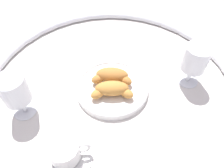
{
  "coord_description": "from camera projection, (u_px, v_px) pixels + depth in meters",
  "views": [
    {
      "loc": [
        0.1,
        0.44,
        0.54
      ],
      "look_at": [
        0.0,
        0.01,
        0.03
      ],
      "focal_mm": 35.19,
      "sensor_mm": 36.0,
      "label": 1
    }
  ],
  "objects": [
    {
      "name": "juice_glass_left",
      "position": [
        195.0,
        60.0,
        0.65
      ],
      "size": [
        0.08,
        0.08,
        0.14
      ],
      "color": "white",
      "rests_on": "ground_plane"
    },
    {
      "name": "croissant_large",
      "position": [
        112.0,
        76.0,
        0.68
      ],
      "size": [
        0.13,
        0.09,
        0.04
      ],
      "color": "#BC7A38",
      "rests_on": "pastry_plate"
    },
    {
      "name": "coffee_cup_near",
      "position": [
        65.0,
        152.0,
        0.54
      ],
      "size": [
        0.14,
        0.14,
        0.06
      ],
      "color": "white",
      "rests_on": "ground_plane"
    },
    {
      "name": "pastry_plate",
      "position": [
        112.0,
        88.0,
        0.69
      ],
      "size": [
        0.23,
        0.23,
        0.02
      ],
      "color": "white",
      "rests_on": "ground_plane"
    },
    {
      "name": "croissant_small",
      "position": [
        112.0,
        90.0,
        0.65
      ],
      "size": [
        0.13,
        0.08,
        0.04
      ],
      "color": "#CC893D",
      "rests_on": "pastry_plate"
    },
    {
      "name": "table_chrome_rim",
      "position": [
        111.0,
        85.0,
        0.7
      ],
      "size": [
        0.81,
        0.81,
        0.02
      ],
      "primitive_type": "torus",
      "color": "silver",
      "rests_on": "ground_plane"
    },
    {
      "name": "juice_glass_right",
      "position": [
        15.0,
        91.0,
        0.57
      ],
      "size": [
        0.08,
        0.08,
        0.14
      ],
      "color": "white",
      "rests_on": "ground_plane"
    },
    {
      "name": "folded_napkin",
      "position": [
        151.0,
        162.0,
        0.54
      ],
      "size": [
        0.12,
        0.12,
        0.01
      ],
      "primitive_type": "cube",
      "rotation": [
        0.0,
        0.0,
        0.07
      ],
      "color": "silver",
      "rests_on": "ground_plane"
    },
    {
      "name": "ground_plane",
      "position": [
        111.0,
        87.0,
        0.7
      ],
      "size": [
        2.2,
        2.2,
        0.0
      ],
      "primitive_type": "plane",
      "color": "silver"
    }
  ]
}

